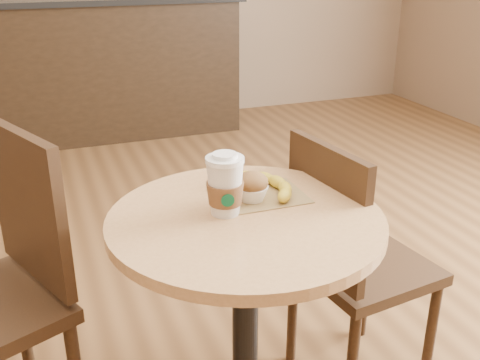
{
  "coord_description": "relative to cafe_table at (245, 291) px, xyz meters",
  "views": [
    {
      "loc": [
        -0.43,
        -1.21,
        1.36
      ],
      "look_at": [
        0.02,
        -0.0,
        0.83
      ],
      "focal_mm": 42.0,
      "sensor_mm": 36.0,
      "label": 1
    }
  ],
  "objects": [
    {
      "name": "cafe_table",
      "position": [
        0.0,
        0.0,
        0.0
      ],
      "size": [
        0.69,
        0.69,
        0.75
      ],
      "color": "black",
      "rests_on": "ground"
    },
    {
      "name": "chair_right",
      "position": [
        0.4,
        0.13,
        -0.06
      ],
      "size": [
        0.42,
        0.42,
        0.86
      ],
      "rotation": [
        0.0,
        0.0,
        1.7
      ],
      "color": "#352212",
      "rests_on": "ground"
    },
    {
      "name": "service_counter",
      "position": [
        -0.02,
        3.22,
        -0.01
      ],
      "size": [
        2.3,
        0.65,
        1.04
      ],
      "color": "black",
      "rests_on": "ground"
    },
    {
      "name": "kraft_bag",
      "position": [
        0.08,
        0.1,
        0.22
      ],
      "size": [
        0.24,
        0.18,
        0.0
      ],
      "primitive_type": "cube",
      "rotation": [
        0.0,
        0.0,
        -0.01
      ],
      "color": "olive",
      "rests_on": "cafe_table"
    },
    {
      "name": "coffee_cup",
      "position": [
        -0.04,
        0.03,
        0.29
      ],
      "size": [
        0.1,
        0.1,
        0.16
      ],
      "rotation": [
        0.0,
        0.0,
        -0.2
      ],
      "color": "silver",
      "rests_on": "cafe_table"
    },
    {
      "name": "muffin",
      "position": [
        0.05,
        0.08,
        0.26
      ],
      "size": [
        0.09,
        0.09,
        0.08
      ],
      "color": "white",
      "rests_on": "kraft_bag"
    },
    {
      "name": "banana",
      "position": [
        0.09,
        0.12,
        0.24
      ],
      "size": [
        0.25,
        0.28,
        0.03
      ],
      "primitive_type": null,
      "rotation": [
        0.0,
        0.0,
        0.43
      ],
      "color": "gold",
      "rests_on": "kraft_bag"
    }
  ]
}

